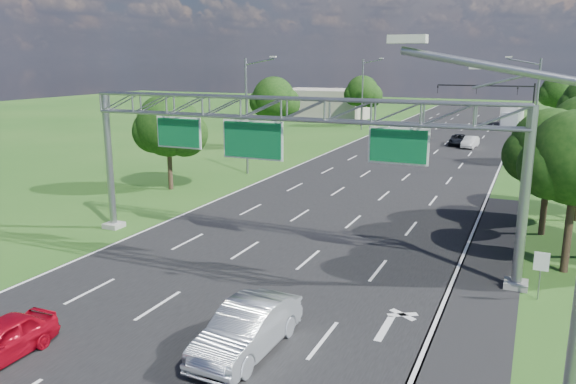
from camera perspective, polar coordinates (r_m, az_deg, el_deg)
The scene contains 21 objects.
ground at distance 45.91m, azimuth 8.63°, elevation 0.74°, with size 220.00×220.00×0.00m, color #204E17.
road at distance 45.91m, azimuth 8.63°, elevation 0.74°, with size 18.00×180.00×0.02m, color black.
road_flare at distance 29.04m, azimuth 19.70°, elevation -7.31°, with size 3.00×30.00×0.02m, color black.
sign_gantry at distance 27.89m, azimuth -0.25°, elevation 7.23°, with size 23.50×1.00×9.56m.
regulatory_sign at distance 25.66m, azimuth 24.32°, elevation -6.86°, with size 0.60×0.08×2.10m.
traffic_signal at distance 78.55m, azimuth 21.11°, elevation 8.97°, with size 12.21×0.24×7.00m.
streetlight_l_near at distance 49.22m, azimuth -4.04°, elevation 8.27°, with size 2.97×0.22×10.16m.
streetlight_l_far at distance 81.72m, azimuth 7.71°, elevation 10.14°, with size 2.97×0.22×10.16m.
streetlight_r_mid at distance 53.47m, azimuth 23.68°, elevation 7.59°, with size 2.97×0.22×10.16m.
streetlight_r_near at distance 9.33m, azimuth 25.72°, elevation -15.11°, with size 2.97×0.22×10.16m.
tree_verge_la at distance 43.95m, azimuth -11.98°, elevation 6.34°, with size 5.76×4.80×7.40m.
tree_verge_lb at distance 64.70m, azimuth -1.39°, elevation 9.33°, with size 5.76×4.80×8.06m.
tree_verge_lc at distance 87.03m, azimuth 7.61°, elevation 9.93°, with size 5.76×4.80×7.62m.
tree_verge_re at distance 91.48m, azimuth 25.77°, elevation 9.05°, with size 5.76×4.80×7.84m.
building_left at distance 97.60m, azimuth 3.74°, elevation 8.90°, with size 14.00×10.00×5.00m, color #9E9785.
silver_sedan at distance 19.78m, azimuth -4.18°, elevation -13.69°, with size 1.82×5.22×1.72m, color #B5BCC2.
car_queue_a at distance 67.05m, azimuth 10.11°, elevation 5.14°, with size 1.70×4.19×1.22m, color white.
car_queue_b at distance 69.67m, azimuth 16.98°, elevation 5.09°, with size 2.12×4.59×1.28m, color black.
car_queue_c at distance 69.85m, azimuth 11.81°, elevation 5.52°, with size 1.85×4.59×1.56m, color black.
car_queue_d at distance 68.13m, azimuth 18.02°, elevation 4.85°, with size 1.36×3.89×1.28m, color silver.
box_truck at distance 93.47m, azimuth 21.79°, elevation 7.23°, with size 3.22×8.84×3.26m.
Camera 1 is at (11.71, -13.30, 9.80)m, focal length 35.00 mm.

